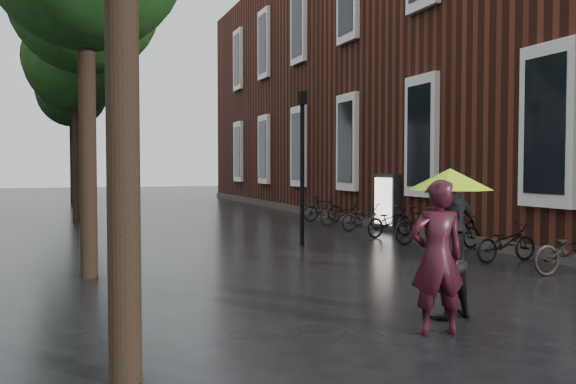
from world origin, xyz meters
name	(u,v)px	position (x,y,z in m)	size (l,w,h in m)	color
ground	(527,366)	(0.00, 0.00, 0.00)	(120.00, 120.00, 0.00)	black
brick_building	(409,82)	(10.47, 19.46, 5.99)	(10.20, 33.20, 12.00)	#38160F
street_trees	(79,35)	(-3.99, 15.91, 6.34)	(4.33, 34.03, 8.91)	black
person_burgundy	(437,257)	(-0.19, 1.38, 0.97)	(0.71, 0.46, 1.93)	#320E16
person_black	(445,260)	(0.37, 2.02, 0.80)	(0.78, 0.61, 1.61)	black
lime_umbrella	(450,179)	(0.16, 1.62, 1.93)	(1.09, 1.09, 1.61)	black
pedestrian_walking	(454,227)	(2.48, 4.74, 0.95)	(1.11, 0.46, 1.89)	black
parked_bicycles	(410,224)	(4.64, 9.84, 0.46)	(2.02, 12.82, 1.04)	black
ad_lightbox	(387,202)	(5.31, 12.34, 0.93)	(0.28, 1.23, 1.86)	black
lamp_post	(302,152)	(1.42, 9.99, 2.48)	(0.21, 0.21, 4.08)	black
cycle_sign	(87,178)	(-3.72, 17.89, 1.69)	(0.13, 0.46, 2.55)	#262628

